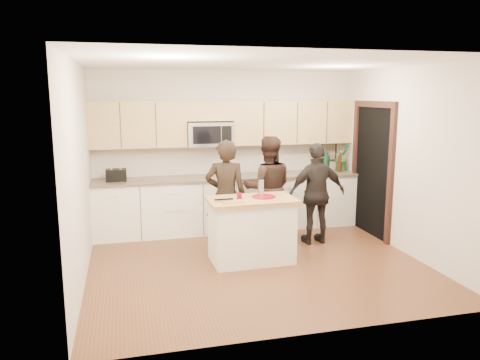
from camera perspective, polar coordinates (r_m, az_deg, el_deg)
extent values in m
plane|color=brown|center=(6.59, 1.98, -10.09)|extent=(4.50, 4.50, 0.00)
cube|color=beige|center=(8.17, -1.82, 3.69)|extent=(4.50, 0.02, 2.70)
cube|color=beige|center=(4.39, 9.28, -2.31)|extent=(4.50, 0.02, 2.70)
cube|color=beige|center=(6.03, -18.97, 0.72)|extent=(0.02, 4.00, 2.70)
cube|color=beige|center=(7.19, 19.57, 2.17)|extent=(0.02, 4.00, 2.70)
cube|color=white|center=(6.18, 2.14, 14.06)|extent=(4.50, 4.00, 0.02)
cube|color=white|center=(8.02, -1.32, -2.96)|extent=(4.50, 0.62, 0.90)
cube|color=brown|center=(7.92, -1.32, 0.33)|extent=(4.50, 0.66, 0.04)
cube|color=tan|center=(7.78, -12.33, 6.64)|extent=(1.55, 0.33, 0.75)
cube|color=tan|center=(8.29, 6.36, 7.03)|extent=(2.17, 0.33, 0.75)
cube|color=tan|center=(7.89, -3.82, 8.43)|extent=(0.78, 0.33, 0.33)
cube|color=silver|center=(7.88, -3.74, 5.62)|extent=(0.76, 0.40, 0.40)
cube|color=black|center=(7.67, -4.06, 5.48)|extent=(0.47, 0.01, 0.29)
cube|color=black|center=(7.73, -1.63, 5.54)|extent=(0.17, 0.01, 0.29)
cube|color=black|center=(7.98, 15.83, 0.97)|extent=(0.02, 1.05, 2.10)
cube|color=black|center=(7.49, 17.88, 0.25)|extent=(0.06, 0.10, 2.10)
cube|color=black|center=(8.47, 13.81, 1.59)|extent=(0.06, 0.10, 2.10)
cube|color=black|center=(7.88, 16.12, 8.88)|extent=(0.06, 1.25, 0.10)
cube|color=black|center=(8.78, 10.77, 3.52)|extent=(0.30, 0.03, 0.38)
cube|color=tan|center=(8.76, 10.81, 3.51)|extent=(0.24, 0.00, 0.32)
cube|color=white|center=(7.52, -7.88, -2.02)|extent=(0.34, 0.01, 0.48)
cube|color=white|center=(7.76, -8.16, 0.13)|extent=(0.34, 0.60, 0.01)
cube|color=white|center=(6.53, 1.41, -6.33)|extent=(1.12, 0.67, 0.85)
cube|color=#B48B4B|center=(6.42, 1.43, -2.48)|extent=(1.22, 0.73, 0.05)
cylinder|color=maroon|center=(6.49, 2.93, -2.03)|extent=(0.33, 0.33, 0.02)
cube|color=silver|center=(6.51, 2.55, -0.89)|extent=(0.07, 0.05, 0.23)
cube|color=black|center=(6.49, 2.56, 0.18)|extent=(0.09, 0.05, 0.02)
cylinder|color=maroon|center=(6.34, -0.09, -1.98)|extent=(0.07, 0.07, 0.09)
cube|color=#B48B4B|center=(6.17, -0.88, -2.67)|extent=(0.29, 0.17, 0.02)
cube|color=black|center=(6.24, -2.00, -2.37)|extent=(0.26, 0.04, 0.02)
cube|color=silver|center=(6.16, -1.67, -2.58)|extent=(0.18, 0.03, 0.01)
cube|color=black|center=(7.70, -14.85, 0.58)|extent=(0.32, 0.22, 0.19)
cube|color=silver|center=(7.69, -15.41, 1.28)|extent=(0.03, 0.16, 0.00)
cube|color=silver|center=(7.69, -14.37, 1.32)|extent=(0.03, 0.16, 0.00)
cylinder|color=#AFA789|center=(8.41, 9.86, 2.05)|extent=(0.07, 0.07, 0.33)
cylinder|color=black|center=(8.57, 10.60, 2.23)|extent=(0.08, 0.08, 0.34)
cylinder|color=#3B190A|center=(8.53, 12.06, 2.16)|extent=(0.07, 0.07, 0.35)
cylinder|color=#AFA789|center=(8.67, 12.22, 2.31)|extent=(0.08, 0.08, 0.36)
cylinder|color=black|center=(8.31, 10.41, 2.26)|extent=(0.08, 0.08, 0.42)
imported|color=#2E7432|center=(8.62, 12.39, 2.72)|extent=(0.31, 0.27, 0.50)
imported|color=black|center=(6.89, -1.74, -1.95)|extent=(0.68, 0.52, 1.66)
imported|color=black|center=(7.45, 3.41, -1.01)|extent=(0.92, 0.78, 1.66)
imported|color=black|center=(7.34, 9.35, -1.66)|extent=(0.93, 0.41, 1.58)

